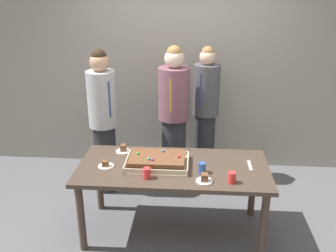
{
  "coord_description": "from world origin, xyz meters",
  "views": [
    {
      "loc": [
        0.18,
        -3.15,
        2.39
      ],
      "look_at": [
        -0.06,
        0.15,
        1.09
      ],
      "focal_mm": 39.71,
      "sensor_mm": 36.0,
      "label": 1
    }
  ],
  "objects_px": {
    "drink_cup_middle": "(232,178)",
    "person_striped_tie_right": "(103,120)",
    "drink_cup_far_end": "(202,168)",
    "sheet_cake": "(157,161)",
    "person_green_shirt_behind": "(174,118)",
    "plated_slice_near_left": "(106,165)",
    "person_serving_front": "(205,113)",
    "cake_server_utensil": "(250,165)",
    "party_table": "(173,174)",
    "drink_cup_nearest": "(147,173)",
    "plated_slice_far_left": "(123,149)",
    "plated_slice_near_right": "(204,179)"
  },
  "relations": [
    {
      "from": "plated_slice_near_right",
      "to": "plated_slice_far_left",
      "type": "relative_size",
      "value": 1.0
    },
    {
      "from": "person_green_shirt_behind",
      "to": "person_striped_tie_right",
      "type": "bearing_deg",
      "value": -75.06
    },
    {
      "from": "person_striped_tie_right",
      "to": "plated_slice_far_left",
      "type": "bearing_deg",
      "value": -9.25
    },
    {
      "from": "plated_slice_near_left",
      "to": "cake_server_utensil",
      "type": "distance_m",
      "value": 1.37
    },
    {
      "from": "drink_cup_far_end",
      "to": "sheet_cake",
      "type": "bearing_deg",
      "value": 164.78
    },
    {
      "from": "drink_cup_far_end",
      "to": "cake_server_utensil",
      "type": "relative_size",
      "value": 0.5
    },
    {
      "from": "person_green_shirt_behind",
      "to": "person_striped_tie_right",
      "type": "height_order",
      "value": "person_green_shirt_behind"
    },
    {
      "from": "plated_slice_near_left",
      "to": "person_striped_tie_right",
      "type": "distance_m",
      "value": 0.86
    },
    {
      "from": "plated_slice_near_right",
      "to": "person_serving_front",
      "type": "height_order",
      "value": "person_serving_front"
    },
    {
      "from": "drink_cup_middle",
      "to": "person_striped_tie_right",
      "type": "distance_m",
      "value": 1.73
    },
    {
      "from": "plated_slice_near_right",
      "to": "plated_slice_near_left",
      "type": "bearing_deg",
      "value": 167.16
    },
    {
      "from": "plated_slice_far_left",
      "to": "drink_cup_far_end",
      "type": "xyz_separation_m",
      "value": [
        0.81,
        -0.4,
        0.03
      ]
    },
    {
      "from": "cake_server_utensil",
      "to": "drink_cup_middle",
      "type": "bearing_deg",
      "value": -121.33
    },
    {
      "from": "sheet_cake",
      "to": "drink_cup_far_end",
      "type": "distance_m",
      "value": 0.44
    },
    {
      "from": "drink_cup_far_end",
      "to": "person_green_shirt_behind",
      "type": "xyz_separation_m",
      "value": [
        -0.32,
        0.99,
        0.11
      ]
    },
    {
      "from": "sheet_cake",
      "to": "drink_cup_middle",
      "type": "bearing_deg",
      "value": -22.07
    },
    {
      "from": "cake_server_utensil",
      "to": "person_striped_tie_right",
      "type": "relative_size",
      "value": 0.12
    },
    {
      "from": "person_serving_front",
      "to": "sheet_cake",
      "type": "bearing_deg",
      "value": -0.0
    },
    {
      "from": "plated_slice_far_left",
      "to": "cake_server_utensil",
      "type": "distance_m",
      "value": 1.29
    },
    {
      "from": "drink_cup_middle",
      "to": "person_striped_tie_right",
      "type": "height_order",
      "value": "person_striped_tie_right"
    },
    {
      "from": "party_table",
      "to": "person_striped_tie_right",
      "type": "distance_m",
      "value": 1.17
    },
    {
      "from": "person_striped_tie_right",
      "to": "person_serving_front",
      "type": "bearing_deg",
      "value": 65.54
    },
    {
      "from": "cake_server_utensil",
      "to": "drink_cup_far_end",
      "type": "bearing_deg",
      "value": -159.65
    },
    {
      "from": "plated_slice_far_left",
      "to": "person_striped_tie_right",
      "type": "height_order",
      "value": "person_striped_tie_right"
    },
    {
      "from": "drink_cup_middle",
      "to": "person_green_shirt_behind",
      "type": "relative_size",
      "value": 0.06
    },
    {
      "from": "plated_slice_far_left",
      "to": "person_green_shirt_behind",
      "type": "xyz_separation_m",
      "value": [
        0.49,
        0.59,
        0.14
      ]
    },
    {
      "from": "person_serving_front",
      "to": "person_striped_tie_right",
      "type": "bearing_deg",
      "value": -49.28
    },
    {
      "from": "cake_server_utensil",
      "to": "plated_slice_near_right",
      "type": "bearing_deg",
      "value": -142.91
    },
    {
      "from": "plated_slice_far_left",
      "to": "drink_cup_middle",
      "type": "bearing_deg",
      "value": -27.59
    },
    {
      "from": "plated_slice_far_left",
      "to": "cake_server_utensil",
      "type": "bearing_deg",
      "value": -10.06
    },
    {
      "from": "plated_slice_near_right",
      "to": "person_green_shirt_behind",
      "type": "distance_m",
      "value": 1.21
    },
    {
      "from": "drink_cup_nearest",
      "to": "person_green_shirt_behind",
      "type": "bearing_deg",
      "value": 81.27
    },
    {
      "from": "plated_slice_near_right",
      "to": "plated_slice_far_left",
      "type": "xyz_separation_m",
      "value": [
        -0.83,
        0.56,
        -0.0
      ]
    },
    {
      "from": "plated_slice_near_left",
      "to": "person_serving_front",
      "type": "height_order",
      "value": "person_serving_front"
    },
    {
      "from": "person_serving_front",
      "to": "party_table",
      "type": "bearing_deg",
      "value": 6.86
    },
    {
      "from": "drink_cup_far_end",
      "to": "person_serving_front",
      "type": "bearing_deg",
      "value": 87.6
    },
    {
      "from": "drink_cup_nearest",
      "to": "person_striped_tie_right",
      "type": "xyz_separation_m",
      "value": [
        -0.63,
        1.01,
        0.11
      ]
    },
    {
      "from": "sheet_cake",
      "to": "drink_cup_nearest",
      "type": "relative_size",
      "value": 5.93
    },
    {
      "from": "plated_slice_near_left",
      "to": "drink_cup_nearest",
      "type": "xyz_separation_m",
      "value": [
        0.42,
        -0.19,
        0.03
      ]
    },
    {
      "from": "person_striped_tie_right",
      "to": "plated_slice_near_left",
      "type": "bearing_deg",
      "value": -28.09
    },
    {
      "from": "party_table",
      "to": "drink_cup_far_end",
      "type": "relative_size",
      "value": 18.19
    },
    {
      "from": "drink_cup_far_end",
      "to": "person_striped_tie_right",
      "type": "xyz_separation_m",
      "value": [
        -1.12,
        0.88,
        0.11
      ]
    },
    {
      "from": "party_table",
      "to": "drink_cup_far_end",
      "type": "bearing_deg",
      "value": -22.48
    },
    {
      "from": "cake_server_utensil",
      "to": "person_serving_front",
      "type": "height_order",
      "value": "person_serving_front"
    },
    {
      "from": "sheet_cake",
      "to": "drink_cup_nearest",
      "type": "distance_m",
      "value": 0.26
    },
    {
      "from": "drink_cup_nearest",
      "to": "person_green_shirt_behind",
      "type": "xyz_separation_m",
      "value": [
        0.17,
        1.13,
        0.11
      ]
    },
    {
      "from": "drink_cup_far_end",
      "to": "drink_cup_middle",
      "type": "bearing_deg",
      "value": -32.0
    },
    {
      "from": "plated_slice_near_right",
      "to": "drink_cup_nearest",
      "type": "distance_m",
      "value": 0.51
    },
    {
      "from": "plated_slice_near_left",
      "to": "plated_slice_far_left",
      "type": "distance_m",
      "value": 0.36
    },
    {
      "from": "plated_slice_far_left",
      "to": "drink_cup_far_end",
      "type": "relative_size",
      "value": 1.5
    }
  ]
}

